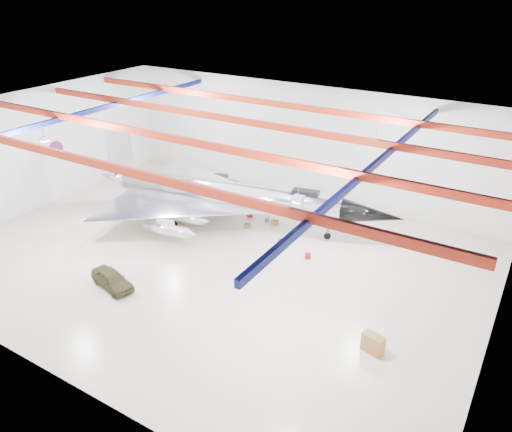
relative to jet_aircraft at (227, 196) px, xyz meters
The scene contains 18 objects.
floor 6.86m from the jet_aircraft, 64.46° to the right, with size 40.00×40.00×0.00m, color beige.
wall_back 10.09m from the jet_aircraft, 73.45° to the left, with size 40.00×40.00×0.00m, color silver.
wall_left 18.42m from the jet_aircraft, 161.56° to the right, with size 30.00×30.00×0.00m, color silver.
wall_right 23.65m from the jet_aircraft, 14.19° to the right, with size 30.00×30.00×0.00m, color silver.
ceiling 10.59m from the jet_aircraft, 64.46° to the right, with size 40.00×40.00×0.00m, color #0A0F38.
ceiling_structure 10.06m from the jet_aircraft, 64.46° to the right, with size 39.50×29.50×1.08m.
wall_roundel 17.77m from the jet_aircraft, 167.69° to the right, with size 1.50×1.50×0.10m, color #B21414.
jet_aircraft is the anchor object (origin of this frame).
jeep 13.01m from the jet_aircraft, 94.77° to the right, with size 1.54×3.83×1.31m, color #3C3A1E.
desk 19.68m from the jet_aircraft, 29.70° to the right, with size 1.32×0.66×1.21m, color brown.
crate_ply 4.78m from the jet_aircraft, 149.25° to the right, with size 0.58×0.46×0.40m, color olive.
toolbox_red 3.29m from the jet_aircraft, 58.15° to the left, with size 0.50×0.40×0.35m, color maroon.
engine_drum 6.48m from the jet_aircraft, ahead, with size 0.41×0.41×0.37m, color #59595B.
parts_bin 4.91m from the jet_aircraft, 24.77° to the left, with size 0.59×0.47×0.41m, color olive.
crate_small 3.86m from the jet_aircraft, 152.18° to the left, with size 0.43×0.35×0.30m, color #59595B.
tool_chest 9.52m from the jet_aircraft, 12.39° to the right, with size 0.46×0.46×0.42m, color maroon.
oil_barrel 3.16m from the jet_aircraft, ahead, with size 0.52×0.41×0.36m, color olive.
spares_box 4.30m from the jet_aircraft, 33.29° to the left, with size 0.37×0.37×0.34m, color #59595B.
Camera 1 is at (20.39, -27.18, 20.11)m, focal length 35.00 mm.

